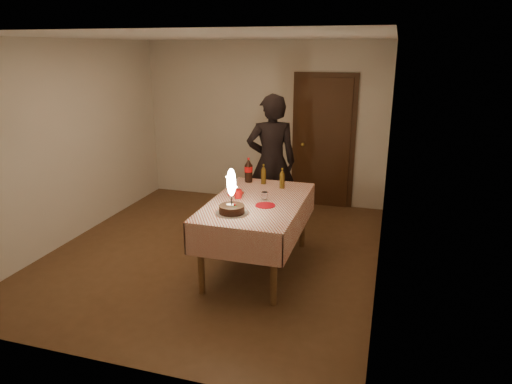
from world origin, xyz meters
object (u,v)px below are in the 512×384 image
(amber_bottle_left, at_px, (264,175))
(clear_cup, at_px, (265,196))
(dining_table, at_px, (257,210))
(red_plate, at_px, (265,205))
(cola_bottle, at_px, (249,170))
(amber_bottle_right, at_px, (282,179))
(birthday_cake, at_px, (232,202))
(red_cup, at_px, (238,194))
(photographer, at_px, (271,163))

(amber_bottle_left, bearing_deg, clear_cup, -73.06)
(dining_table, distance_m, clear_cup, 0.18)
(red_plate, height_order, cola_bottle, cola_bottle)
(clear_cup, relative_size, cola_bottle, 0.28)
(amber_bottle_right, bearing_deg, dining_table, -105.90)
(birthday_cake, xyz_separation_m, red_cup, (-0.10, 0.50, -0.07))
(clear_cup, height_order, amber_bottle_left, amber_bottle_left)
(cola_bottle, xyz_separation_m, amber_bottle_right, (0.48, -0.15, -0.03))
(red_plate, bearing_deg, red_cup, 155.68)
(cola_bottle, relative_size, amber_bottle_left, 1.25)
(red_cup, bearing_deg, amber_bottle_right, 52.90)
(red_plate, xyz_separation_m, amber_bottle_right, (0.02, 0.69, 0.11))
(birthday_cake, relative_size, red_cup, 4.81)
(amber_bottle_right, relative_size, photographer, 0.13)
(cola_bottle, bearing_deg, red_plate, -61.26)
(red_cup, xyz_separation_m, amber_bottle_right, (0.39, 0.52, 0.07))
(clear_cup, relative_size, photographer, 0.05)
(red_plate, bearing_deg, clear_cup, 108.01)
(dining_table, bearing_deg, photographer, 97.87)
(birthday_cake, height_order, red_plate, birthday_cake)
(red_cup, relative_size, amber_bottle_right, 0.39)
(birthday_cake, bearing_deg, clear_cup, 68.41)
(red_plate, relative_size, clear_cup, 2.44)
(red_cup, relative_size, photographer, 0.05)
(birthday_cake, bearing_deg, amber_bottle_right, 73.87)
(red_plate, bearing_deg, amber_bottle_left, 107.20)
(cola_bottle, xyz_separation_m, photographer, (0.14, 0.61, -0.03))
(birthday_cake, height_order, red_cup, birthday_cake)
(red_cup, height_order, amber_bottle_right, amber_bottle_right)
(clear_cup, xyz_separation_m, photographer, (-0.25, 1.24, 0.08))
(birthday_cake, xyz_separation_m, photographer, (-0.04, 1.77, -0.00))
(birthday_cake, distance_m, red_cup, 0.51)
(amber_bottle_left, bearing_deg, amber_bottle_right, -23.74)
(photographer, bearing_deg, amber_bottle_right, -66.01)
(dining_table, height_order, amber_bottle_left, amber_bottle_left)
(birthday_cake, relative_size, photographer, 0.25)
(red_plate, xyz_separation_m, photographer, (-0.31, 1.44, 0.12))
(dining_table, relative_size, cola_bottle, 5.42)
(dining_table, height_order, photographer, photographer)
(amber_bottle_left, bearing_deg, red_plate, -72.80)
(red_cup, distance_m, amber_bottle_left, 0.65)
(amber_bottle_right, bearing_deg, red_plate, -91.83)
(dining_table, distance_m, red_cup, 0.29)
(dining_table, bearing_deg, red_cup, 173.11)
(red_plate, relative_size, photographer, 0.12)
(photographer, bearing_deg, dining_table, -82.13)
(birthday_cake, bearing_deg, cola_bottle, 99.00)
(birthday_cake, height_order, photographer, photographer)
(dining_table, height_order, clear_cup, clear_cup)
(cola_bottle, relative_size, amber_bottle_right, 1.25)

